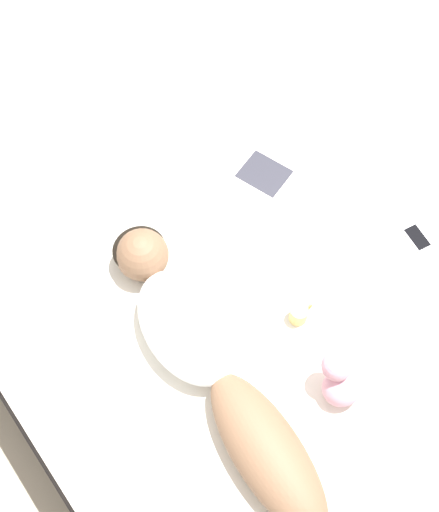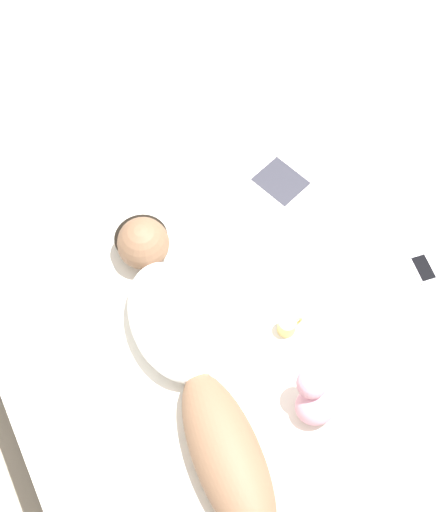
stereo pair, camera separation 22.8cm
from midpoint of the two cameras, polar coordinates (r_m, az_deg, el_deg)
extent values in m
plane|color=#B7A88E|center=(3.31, 3.35, -8.68)|extent=(12.00, 12.00, 0.00)
cube|color=#383333|center=(3.14, 3.53, -7.58)|extent=(1.93, 2.06, 0.36)
cube|color=silver|center=(2.87, 3.84, -5.56)|extent=(1.87, 2.00, 0.21)
ellipsoid|color=brown|center=(2.52, 3.35, -15.97)|extent=(0.29, 0.66, 0.17)
ellipsoid|color=white|center=(2.66, -1.26, -5.36)|extent=(0.37, 0.53, 0.18)
ellipsoid|color=black|center=(2.80, -4.01, 1.33)|extent=(0.23, 0.22, 0.11)
sphere|color=brown|center=(2.79, -3.82, 0.85)|extent=(0.21, 0.21, 0.21)
cube|color=silver|center=(2.97, 3.78, 2.85)|extent=(0.33, 0.35, 0.01)
cube|color=silver|center=(3.08, 7.03, 5.76)|extent=(0.33, 0.35, 0.01)
cube|color=#2D2D38|center=(3.08, 7.04, 5.81)|extent=(0.22, 0.24, 0.00)
cylinder|color=tan|center=(2.73, 7.80, -5.76)|extent=(0.07, 0.07, 0.08)
cylinder|color=black|center=(2.70, 7.88, -5.50)|extent=(0.06, 0.06, 0.00)
torus|color=tan|center=(2.74, 8.52, -5.40)|extent=(0.06, 0.01, 0.06)
cube|color=silver|center=(2.99, 18.10, -1.11)|extent=(0.09, 0.14, 0.01)
cube|color=black|center=(2.99, 18.13, -1.07)|extent=(0.07, 0.12, 0.00)
ellipsoid|color=#DB9EB2|center=(2.62, 10.29, -11.87)|extent=(0.16, 0.14, 0.13)
sphere|color=#DB9EB2|center=(2.53, 10.00, -10.21)|extent=(0.11, 0.11, 0.11)
camera|label=1|loc=(0.11, -87.68, 4.35)|focal=50.00mm
camera|label=2|loc=(0.11, 92.32, -4.35)|focal=50.00mm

